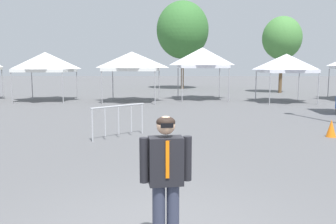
{
  "coord_description": "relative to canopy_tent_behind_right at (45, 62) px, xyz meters",
  "views": [
    {
      "loc": [
        0.23,
        -4.65,
        2.4
      ],
      "look_at": [
        0.06,
        3.69,
        1.3
      ],
      "focal_mm": 38.68,
      "sensor_mm": 36.0,
      "label": 1
    }
  ],
  "objects": [
    {
      "name": "tree_behind_tents_center",
      "position": [
        9.2,
        12.19,
        3.15
      ],
      "size": [
        5.05,
        5.05,
        8.49
      ],
      "color": "brown",
      "rests_on": "ground"
    },
    {
      "name": "crowd_barrier_mid_lot",
      "position": [
        6.66,
        -11.99,
        -1.8
      ],
      "size": [
        1.53,
        1.51,
        1.08
      ],
      "color": "#B7BABF",
      "rests_on": "ground"
    },
    {
      "name": "traffic_cone_lot_center",
      "position": [
        13.71,
        -11.75,
        -2.26
      ],
      "size": [
        0.32,
        0.32,
        0.59
      ],
      "primitive_type": "cone",
      "color": "orange",
      "rests_on": "ground"
    },
    {
      "name": "canopy_tent_far_right",
      "position": [
        10.35,
        1.18,
        0.29
      ],
      "size": [
        3.44,
        3.44,
        3.54
      ],
      "color": "#9E9EA3",
      "rests_on": "ground"
    },
    {
      "name": "canopy_tent_far_left",
      "position": [
        15.5,
        -0.58,
        -0.08
      ],
      "size": [
        3.27,
        3.27,
        3.06
      ],
      "color": "#9E9EA3",
      "rests_on": "ground"
    },
    {
      "name": "tree_behind_tents_left",
      "position": [
        17.4,
        7.17,
        2.01
      ],
      "size": [
        3.24,
        3.24,
        6.37
      ],
      "color": "brown",
      "rests_on": "ground"
    },
    {
      "name": "canopy_tent_behind_right",
      "position": [
        0.0,
        0.0,
        0.0
      ],
      "size": [
        3.36,
        3.36,
        3.19
      ],
      "color": "#9E9EA3",
      "rests_on": "ground"
    },
    {
      "name": "person_foreground",
      "position": [
        8.41,
        -19.36,
        -1.52
      ],
      "size": [
        0.64,
        0.31,
        1.78
      ],
      "color": "#33384C",
      "rests_on": "ground"
    },
    {
      "name": "canopy_tent_behind_center",
      "position": [
        5.74,
        -0.42,
        0.04
      ],
      "size": [
        3.5,
        3.5,
        3.2
      ],
      "color": "#9E9EA3",
      "rests_on": "ground"
    }
  ]
}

